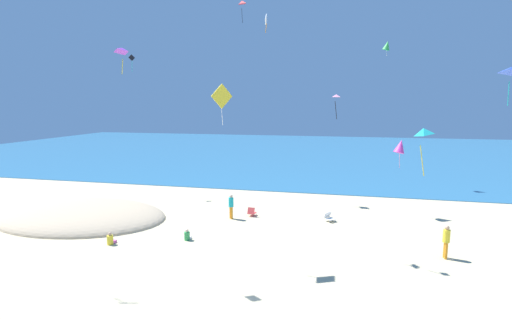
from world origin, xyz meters
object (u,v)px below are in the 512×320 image
object	(u,v)px
beach_chair_mid_beach	(252,212)
person_2	(231,205)
kite_purple	(122,50)
kite_green	(387,45)
kite_black	(132,59)
person_0	(187,236)
kite_white	(266,20)
kite_pink	(336,97)
cooler_box	(140,215)
beach_chair_near_camera	(329,217)
kite_teal	(423,132)
kite_blue	(511,70)
person_3	(111,240)
kite_red	(242,2)
person_1	(134,219)
kite_magenta	(400,146)
person_4	(446,239)
kite_yellow	(222,97)

from	to	relation	value
beach_chair_mid_beach	person_2	xyz separation A→B (m)	(-1.21, -0.93, 0.68)
kite_purple	kite_green	distance (m)	26.80
beach_chair_mid_beach	kite_black	size ratio (longest dim) A/B	0.47
beach_chair_mid_beach	person_2	world-z (taller)	person_2
person_0	kite_white	bearing A→B (deg)	-74.95
kite_pink	cooler_box	bearing A→B (deg)	164.59
beach_chair_near_camera	kite_green	xyz separation A→B (m)	(4.36, 13.63, 12.84)
kite_teal	person_2	bearing A→B (deg)	138.27
cooler_box	kite_blue	xyz separation A→B (m)	(19.74, -6.19, 8.88)
kite_teal	kite_purple	world-z (taller)	kite_purple
beach_chair_near_camera	kite_white	world-z (taller)	kite_white
kite_pink	kite_green	size ratio (longest dim) A/B	0.84
cooler_box	person_0	xyz separation A→B (m)	(4.94, -3.40, 0.10)
kite_teal	kite_white	bearing A→B (deg)	141.67
cooler_box	person_3	bearing A→B (deg)	-78.14
kite_green	person_3	bearing A→B (deg)	-127.74
kite_red	person_0	bearing A→B (deg)	-90.37
cooler_box	kite_purple	size ratio (longest dim) A/B	0.49
cooler_box	person_0	bearing A→B (deg)	-34.54
person_1	kite_white	distance (m)	15.02
person_1	kite_white	bearing A→B (deg)	30.06
cooler_box	kite_teal	distance (m)	19.38
kite_magenta	kite_purple	size ratio (longest dim) A/B	1.66
kite_magenta	kite_purple	xyz separation A→B (m)	(-13.50, -12.20, 5.27)
cooler_box	kite_black	xyz separation A→B (m)	(-4.32, 7.18, 11.39)
kite_purple	kite_green	world-z (taller)	kite_green
kite_teal	kite_green	size ratio (longest dim) A/B	1.26
kite_black	kite_green	distance (m)	23.09
person_0	beach_chair_mid_beach	bearing A→B (deg)	-22.97
kite_purple	person_2	bearing A→B (deg)	74.27
cooler_box	kite_blue	bearing A→B (deg)	-17.41
cooler_box	person_2	size ratio (longest dim) A/B	0.36
person_2	person_4	bearing A→B (deg)	-60.68
person_2	kite_purple	xyz separation A→B (m)	(-2.40, -8.51, 9.13)
cooler_box	kite_black	bearing A→B (deg)	121.00
person_2	person_0	bearing A→B (deg)	-148.18
person_1	person_0	bearing A→B (deg)	12.18
beach_chair_mid_beach	person_0	world-z (taller)	person_0
kite_blue	person_3	bearing A→B (deg)	176.38
beach_chair_near_camera	kite_magenta	bearing A→B (deg)	70.51
kite_pink	kite_green	xyz separation A→B (m)	(3.99, 19.31, 5.02)
kite_yellow	kite_green	bearing A→B (deg)	66.18
kite_yellow	kite_purple	bearing A→B (deg)	-153.48
beach_chair_mid_beach	cooler_box	bearing A→B (deg)	110.01
kite_black	beach_chair_mid_beach	bearing A→B (deg)	-23.57
person_2	kite_blue	xyz separation A→B (m)	(13.54, -7.33, 8.06)
beach_chair_near_camera	kite_yellow	xyz separation A→B (m)	(-4.95, -7.46, 7.80)
person_2	kite_green	world-z (taller)	kite_green
person_1	person_4	distance (m)	18.61
person_4	kite_pink	xyz separation A→B (m)	(-5.61, -0.67, 7.10)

